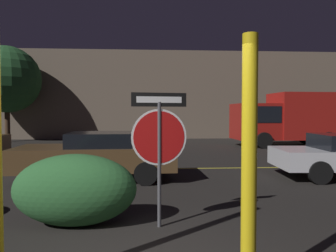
% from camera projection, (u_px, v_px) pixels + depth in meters
% --- Properties ---
extents(road_center_stripe, '(37.80, 0.12, 0.01)m').
position_uv_depth(road_center_stripe, '(139.00, 169.00, 10.68)').
color(road_center_stripe, gold).
rests_on(road_center_stripe, ground_plane).
extents(stop_sign, '(0.89, 0.18, 2.15)m').
position_uv_depth(stop_sign, '(159.00, 135.00, 5.20)').
color(stop_sign, '#4C4C51').
rests_on(stop_sign, ground_plane).
extents(yellow_pole_right, '(0.16, 0.16, 2.61)m').
position_uv_depth(yellow_pole_right, '(249.00, 166.00, 3.26)').
color(yellow_pole_right, yellow).
rests_on(yellow_pole_right, ground_plane).
extents(hedge_bush_2, '(1.99, 1.01, 1.17)m').
position_uv_depth(hedge_bush_2, '(75.00, 190.00, 5.30)').
color(hedge_bush_2, '#2D6633').
rests_on(hedge_bush_2, ground_plane).
extents(passing_car_2, '(4.42, 2.07, 1.30)m').
position_uv_depth(passing_car_2, '(97.00, 155.00, 9.00)').
color(passing_car_2, brown).
rests_on(passing_car_2, ground_plane).
extents(delivery_truck, '(5.95, 2.72, 2.93)m').
position_uv_depth(delivery_truck, '(286.00, 118.00, 18.09)').
color(delivery_truck, maroon).
rests_on(delivery_truck, ground_plane).
extents(tree_0, '(4.24, 4.24, 6.09)m').
position_uv_depth(tree_0, '(7.00, 80.00, 20.80)').
color(tree_0, '#422D1E').
rests_on(tree_0, ground_plane).
extents(building_backdrop, '(27.30, 3.04, 6.28)m').
position_uv_depth(building_backdrop, '(157.00, 96.00, 24.69)').
color(building_backdrop, '#6B5B4C').
rests_on(building_backdrop, ground_plane).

